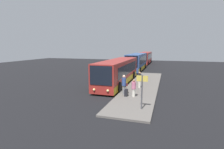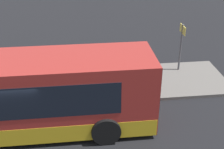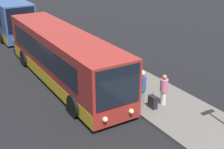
% 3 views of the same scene
% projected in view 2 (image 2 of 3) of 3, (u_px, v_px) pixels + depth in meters
% --- Properties ---
extents(ground, '(80.00, 80.00, 0.00)m').
position_uv_depth(ground, '(14.00, 133.00, 12.17)').
color(ground, black).
extents(platform, '(20.00, 3.55, 0.14)m').
position_uv_depth(platform, '(25.00, 88.00, 15.11)').
color(platform, '#605B56').
rests_on(platform, ground).
extents(passenger_boarding, '(0.58, 0.58, 1.78)m').
position_uv_depth(passenger_boarding, '(50.00, 70.00, 14.56)').
color(passenger_boarding, silver).
rests_on(passenger_boarding, platform).
extents(passenger_waiting, '(0.67, 0.61, 1.87)m').
position_uv_depth(passenger_waiting, '(121.00, 75.00, 14.01)').
color(passenger_waiting, gray).
rests_on(passenger_waiting, platform).
extents(passenger_with_bags, '(0.52, 0.52, 1.59)m').
position_uv_depth(passenger_with_bags, '(127.00, 67.00, 15.02)').
color(passenger_with_bags, silver).
rests_on(passenger_with_bags, platform).
extents(suitcase, '(0.47, 0.26, 0.88)m').
position_uv_depth(suitcase, '(130.00, 84.00, 14.67)').
color(suitcase, black).
rests_on(suitcase, platform).
extents(sign_post, '(0.10, 0.81, 2.51)m').
position_uv_depth(sign_post, '(181.00, 41.00, 15.97)').
color(sign_post, '#4C4C51').
rests_on(sign_post, platform).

